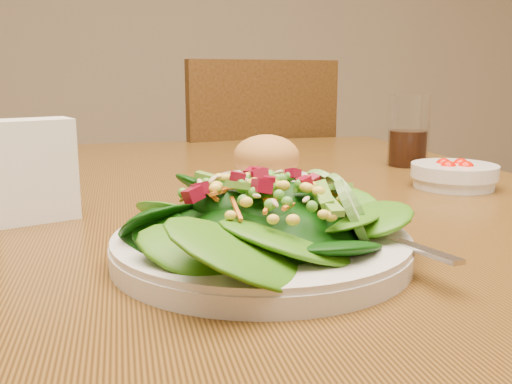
% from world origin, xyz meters
% --- Properties ---
extents(dining_table, '(0.90, 1.40, 0.75)m').
position_xyz_m(dining_table, '(0.00, 0.00, 0.65)').
color(dining_table, brown).
rests_on(dining_table, ground_plane).
extents(chair_far, '(0.52, 0.52, 0.95)m').
position_xyz_m(chair_far, '(0.14, 0.85, 0.50)').
color(chair_far, '#4B3015').
rests_on(chair_far, ground_plane).
extents(salad_plate, '(0.28, 0.27, 0.08)m').
position_xyz_m(salad_plate, '(-0.06, -0.22, 0.78)').
color(salad_plate, silver).
rests_on(salad_plate, dining_table).
extents(bread_plate, '(0.16, 0.16, 0.08)m').
position_xyz_m(bread_plate, '(0.01, 0.09, 0.78)').
color(bread_plate, silver).
rests_on(bread_plate, dining_table).
extents(tomato_bowl, '(0.13, 0.13, 0.04)m').
position_xyz_m(tomato_bowl, '(0.29, 0.03, 0.77)').
color(tomato_bowl, silver).
rests_on(tomato_bowl, dining_table).
extents(drinking_glass, '(0.07, 0.07, 0.13)m').
position_xyz_m(drinking_glass, '(0.32, 0.23, 0.80)').
color(drinking_glass, silver).
rests_on(drinking_glass, dining_table).
extents(napkin_holder, '(0.10, 0.08, 0.12)m').
position_xyz_m(napkin_holder, '(-0.29, -0.02, 0.81)').
color(napkin_holder, white).
rests_on(napkin_holder, dining_table).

